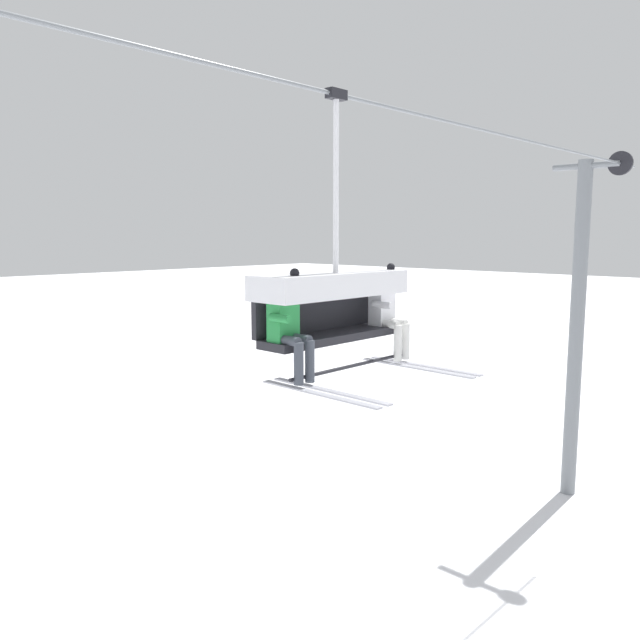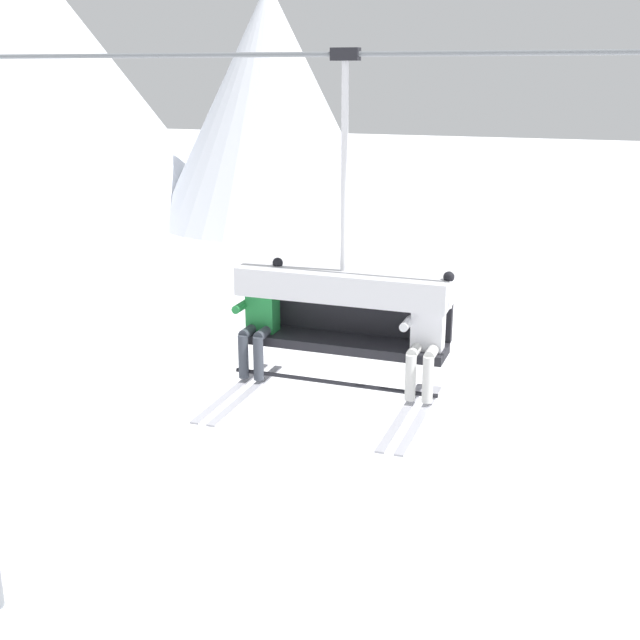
{
  "view_description": "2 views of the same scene",
  "coord_description": "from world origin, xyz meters",
  "views": [
    {
      "loc": [
        -5.86,
        -6.01,
        6.69
      ],
      "look_at": [
        -0.33,
        -0.76,
        5.65
      ],
      "focal_mm": 35.0,
      "sensor_mm": 36.0,
      "label": 1
    },
    {
      "loc": [
        2.4,
        -8.52,
        8.2
      ],
      "look_at": [
        -0.29,
        -0.97,
        5.71
      ],
      "focal_mm": 45.0,
      "sensor_mm": 36.0,
      "label": 2
    }
  ],
  "objects": [
    {
      "name": "mountain_peak_west",
      "position": [
        -30.2,
        31.77,
        7.84
      ],
      "size": [
        23.04,
        23.04,
        15.69
      ],
      "color": "white",
      "rests_on": "ground_plane"
    },
    {
      "name": "chairlift_chair",
      "position": [
        -0.09,
        -0.73,
        5.95
      ],
      "size": [
        2.26,
        0.74,
        3.35
      ],
      "color": "#232328"
    },
    {
      "name": "lift_cable",
      "position": [
        1.84,
        -0.8,
        8.36
      ],
      "size": [
        18.1,
        0.05,
        0.05
      ],
      "color": "slate"
    },
    {
      "name": "skier_green",
      "position": [
        -1.0,
        -0.94,
        5.66
      ],
      "size": [
        0.48,
        1.7,
        1.34
      ],
      "color": "#23843D"
    },
    {
      "name": "mountain_peak_central",
      "position": [
        -15.47,
        33.5,
        6.4
      ],
      "size": [
        12.89,
        12.89,
        12.79
      ],
      "color": "white",
      "rests_on": "ground_plane"
    },
    {
      "name": "skier_white",
      "position": [
        0.83,
        -0.94,
        5.66
      ],
      "size": [
        0.48,
        1.7,
        1.34
      ],
      "color": "silver"
    }
  ]
}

